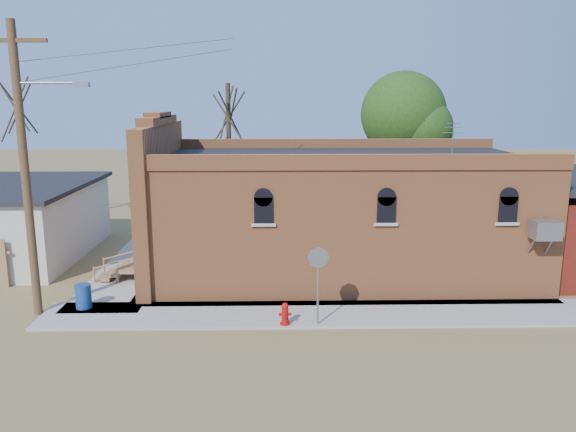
{
  "coord_description": "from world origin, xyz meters",
  "views": [
    {
      "loc": [
        -0.56,
        -15.87,
        6.77
      ],
      "look_at": [
        -0.14,
        4.84,
        2.4
      ],
      "focal_mm": 35.0,
      "sensor_mm": 36.0,
      "label": 1
    }
  ],
  "objects_px": {
    "utility_pole": "(26,165)",
    "stop_sign": "(318,265)",
    "brick_bar": "(333,214)",
    "fire_hydrant": "(285,314)",
    "trash_barrel": "(83,296)"
  },
  "relations": [
    {
      "from": "utility_pole",
      "to": "stop_sign",
      "type": "xyz_separation_m",
      "value": [
        8.8,
        -1.2,
        -2.83
      ]
    },
    {
      "from": "utility_pole",
      "to": "stop_sign",
      "type": "height_order",
      "value": "utility_pole"
    },
    {
      "from": "brick_bar",
      "to": "fire_hydrant",
      "type": "height_order",
      "value": "brick_bar"
    },
    {
      "from": "brick_bar",
      "to": "stop_sign",
      "type": "distance_m",
      "value": 5.6
    },
    {
      "from": "brick_bar",
      "to": "utility_pole",
      "type": "xyz_separation_m",
      "value": [
        -9.79,
        -4.29,
        2.43
      ]
    },
    {
      "from": "brick_bar",
      "to": "utility_pole",
      "type": "distance_m",
      "value": 10.96
    },
    {
      "from": "brick_bar",
      "to": "stop_sign",
      "type": "relative_size",
      "value": 6.77
    },
    {
      "from": "brick_bar",
      "to": "fire_hydrant",
      "type": "relative_size",
      "value": 23.82
    },
    {
      "from": "brick_bar",
      "to": "trash_barrel",
      "type": "bearing_deg",
      "value": -154.81
    },
    {
      "from": "brick_bar",
      "to": "stop_sign",
      "type": "height_order",
      "value": "brick_bar"
    },
    {
      "from": "fire_hydrant",
      "to": "brick_bar",
      "type": "bearing_deg",
      "value": 54.94
    },
    {
      "from": "brick_bar",
      "to": "trash_barrel",
      "type": "xyz_separation_m",
      "value": [
        -8.49,
        -3.99,
        -1.87
      ]
    },
    {
      "from": "brick_bar",
      "to": "stop_sign",
      "type": "bearing_deg",
      "value": -100.24
    },
    {
      "from": "fire_hydrant",
      "to": "trash_barrel",
      "type": "relative_size",
      "value": 0.88
    },
    {
      "from": "fire_hydrant",
      "to": "utility_pole",
      "type": "bearing_deg",
      "value": 155.92
    }
  ]
}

